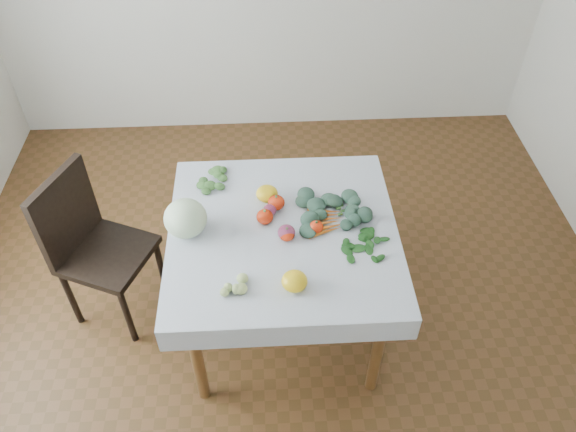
# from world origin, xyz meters

# --- Properties ---
(ground) EXTENTS (4.00, 4.00, 0.00)m
(ground) POSITION_xyz_m (0.00, 0.00, 0.00)
(ground) COLOR #58351B
(table) EXTENTS (1.00, 1.00, 0.75)m
(table) POSITION_xyz_m (0.00, 0.00, 0.65)
(table) COLOR brown
(table) RESTS_ON ground
(tablecloth) EXTENTS (1.12, 1.12, 0.01)m
(tablecloth) POSITION_xyz_m (0.00, 0.00, 0.75)
(tablecloth) COLOR silver
(tablecloth) RESTS_ON table
(chair) EXTENTS (0.56, 0.56, 0.94)m
(chair) POSITION_xyz_m (-1.03, 0.19, 0.54)
(chair) COLOR black
(chair) RESTS_ON ground
(cabbage) EXTENTS (0.27, 0.27, 0.19)m
(cabbage) POSITION_xyz_m (-0.47, 0.02, 0.85)
(cabbage) COLOR beige
(cabbage) RESTS_ON tablecloth
(tomato_a) EXTENTS (0.10, 0.10, 0.08)m
(tomato_a) POSITION_xyz_m (-0.03, 0.16, 0.79)
(tomato_a) COLOR red
(tomato_a) RESTS_ON tablecloth
(tomato_b) EXTENTS (0.09, 0.09, 0.07)m
(tomato_b) POSITION_xyz_m (0.02, -0.06, 0.79)
(tomato_b) COLOR red
(tomato_b) RESTS_ON tablecloth
(tomato_c) EXTENTS (0.08, 0.08, 0.06)m
(tomato_c) POSITION_xyz_m (0.16, -0.01, 0.79)
(tomato_c) COLOR red
(tomato_c) RESTS_ON tablecloth
(tomato_d) EXTENTS (0.09, 0.09, 0.07)m
(tomato_d) POSITION_xyz_m (-0.09, 0.06, 0.79)
(tomato_d) COLOR red
(tomato_d) RESTS_ON tablecloth
(heirloom_back) EXTENTS (0.15, 0.15, 0.08)m
(heirloom_back) POSITION_xyz_m (-0.07, 0.23, 0.80)
(heirloom_back) COLOR gold
(heirloom_back) RESTS_ON tablecloth
(heirloom_front) EXTENTS (0.15, 0.15, 0.08)m
(heirloom_front) POSITION_xyz_m (0.03, -0.35, 0.80)
(heirloom_front) COLOR gold
(heirloom_front) RESTS_ON tablecloth
(onion_a) EXTENTS (0.08, 0.08, 0.06)m
(onion_a) POSITION_xyz_m (-0.06, 0.12, 0.78)
(onion_a) COLOR #621C46
(onion_a) RESTS_ON tablecloth
(onion_b) EXTENTS (0.09, 0.09, 0.07)m
(onion_b) POSITION_xyz_m (0.01, -0.05, 0.79)
(onion_b) COLOR #621C46
(onion_b) RESTS_ON tablecloth
(tomatillo_cluster) EXTENTS (0.12, 0.11, 0.04)m
(tomatillo_cluster) POSITION_xyz_m (-0.22, -0.34, 0.78)
(tomatillo_cluster) COLOR #A4B96A
(tomatillo_cluster) RESTS_ON tablecloth
(carrot_bunch) EXTENTS (0.18, 0.21, 0.03)m
(carrot_bunch) POSITION_xyz_m (0.21, 0.04, 0.77)
(carrot_bunch) COLOR orange
(carrot_bunch) RESTS_ON tablecloth
(kale_bunch) EXTENTS (0.35, 0.32, 0.05)m
(kale_bunch) POSITION_xyz_m (0.25, 0.10, 0.78)
(kale_bunch) COLOR #315141
(kale_bunch) RESTS_ON tablecloth
(basil_bunch) EXTENTS (0.26, 0.22, 0.01)m
(basil_bunch) POSITION_xyz_m (0.40, -0.11, 0.76)
(basil_bunch) COLOR #174916
(basil_bunch) RESTS_ON tablecloth
(dill_bunch) EXTENTS (0.25, 0.20, 0.03)m
(dill_bunch) POSITION_xyz_m (-0.32, 0.38, 0.77)
(dill_bunch) COLOR #447033
(dill_bunch) RESTS_ON tablecloth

